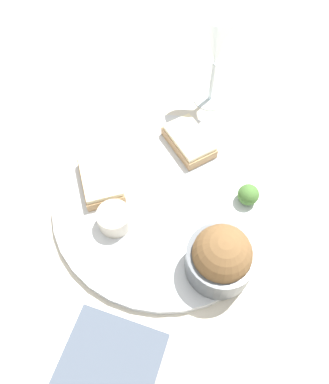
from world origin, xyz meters
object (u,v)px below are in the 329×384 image
at_px(salad_bowl, 221,257).
at_px(cheese_toast_far, 189,141).
at_px(napkin, 105,375).
at_px(cheese_toast_near, 101,179).
at_px(sauce_ramekin, 114,218).
at_px(wine_glass, 217,43).

height_order(salad_bowl, cheese_toast_far, salad_bowl).
bearing_deg(napkin, cheese_toast_near, 143.32).
relative_size(salad_bowl, sauce_ramekin, 1.89).
distance_m(salad_bowl, wine_glass, 0.36).
bearing_deg(salad_bowl, sauce_ramekin, -156.77).
distance_m(salad_bowl, sauce_ramekin, 0.17).
xyz_separation_m(wine_glass, napkin, (0.25, -0.45, -0.13)).
bearing_deg(napkin, cheese_toast_far, 119.80).
bearing_deg(salad_bowl, wine_glass, 136.03).
xyz_separation_m(salad_bowl, wine_glass, (-0.25, 0.24, 0.08)).
height_order(sauce_ramekin, cheese_toast_near, sauce_ramekin).
bearing_deg(cheese_toast_near, wine_glass, 94.75).
xyz_separation_m(sauce_ramekin, wine_glass, (-0.10, 0.31, 0.10)).
distance_m(sauce_ramekin, cheese_toast_far, 0.19).
relative_size(sauce_ramekin, napkin, 0.27).
xyz_separation_m(salad_bowl, cheese_toast_near, (-0.23, -0.04, -0.03)).
distance_m(cheese_toast_far, wine_glass, 0.17).
bearing_deg(salad_bowl, cheese_toast_far, 146.71).
height_order(salad_bowl, sauce_ramekin, salad_bowl).
xyz_separation_m(sauce_ramekin, napkin, (0.16, -0.14, -0.03)).
xyz_separation_m(salad_bowl, cheese_toast_far, (-0.19, 0.12, -0.03)).
bearing_deg(cheese_toast_far, wine_glass, 117.80).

